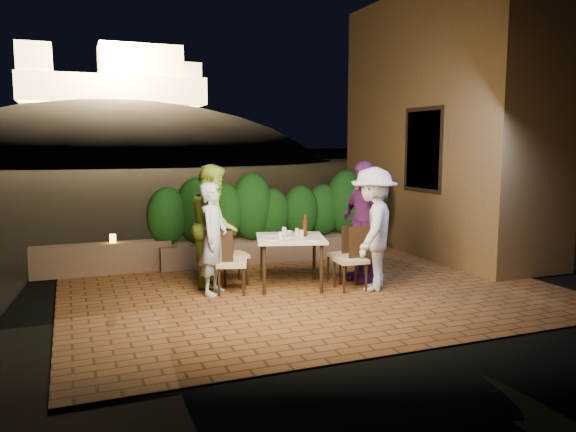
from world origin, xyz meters
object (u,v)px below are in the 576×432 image
diner_white (373,229)px  diner_purple (363,222)px  diner_blue (213,239)px  bowl (287,232)px  chair_left_front (232,262)px  chair_left_back (232,254)px  parapet_lamp (113,239)px  beer_bottle (305,225)px  chair_right_back (343,254)px  dining_table (290,262)px  diner_green (214,225)px  chair_right_front (350,258)px

diner_white → diner_purple: (0.12, 0.50, 0.04)m
diner_blue → diner_purple: size_ratio=0.85×
bowl → chair_left_front: (-0.98, -0.35, -0.32)m
chair_left_back → parapet_lamp: chair_left_back is taller
beer_bottle → chair_right_back: size_ratio=0.39×
beer_bottle → diner_blue: (-1.38, 0.07, -0.13)m
chair_left_front → diner_white: bearing=3.6°
dining_table → diner_green: diner_green is taller
chair_left_front → parapet_lamp: bearing=146.3°
diner_purple → diner_green: bearing=-109.1°
chair_left_front → diner_green: 0.76m
dining_table → chair_left_front: size_ratio=1.10×
chair_left_back → parapet_lamp: bearing=135.8°
chair_left_back → diner_white: (1.81, -1.08, 0.43)m
chair_left_back → beer_bottle: bearing=-32.7°
diner_green → beer_bottle: bearing=-100.6°
chair_left_front → diner_white: (1.96, -0.54, 0.44)m
dining_table → bowl: size_ratio=6.06×
diner_blue → beer_bottle: bearing=-59.1°
chair_right_back → diner_blue: (-2.04, 0.02, 0.36)m
chair_right_back → bowl: bearing=-28.0°
diner_green → bowl: bearing=-87.7°
bowl → chair_right_front: bearing=-49.1°
diner_green → parapet_lamp: size_ratio=12.97×
parapet_lamp → chair_left_back: bearing=-40.6°
dining_table → diner_white: bearing=-28.3°
bowl → diner_purple: bearing=-19.5°
diner_white → diner_purple: 0.51m
diner_green → diner_purple: bearing=-91.0°
chair_right_back → diner_white: (0.18, -0.59, 0.46)m
chair_left_front → chair_right_front: chair_right_front is taller
parapet_lamp → dining_table: bearing=-38.7°
diner_blue → diner_purple: (2.33, -0.11, 0.14)m
chair_right_back → beer_bottle: bearing=-3.4°
diner_green → parapet_lamp: 1.95m
dining_table → chair_right_front: chair_right_front is taller
diner_white → chair_right_front: bearing=-68.5°
dining_table → diner_purple: (1.18, -0.07, 0.55)m
dining_table → diner_purple: bearing=-3.5°
chair_left_back → diner_purple: 2.07m
chair_right_front → chair_right_back: size_ratio=1.07×
beer_bottle → chair_right_back: bearing=4.2°
chair_right_back → diner_white: bearing=99.3°
chair_right_back → diner_green: diner_green is taller
chair_right_back → parapet_lamp: chair_right_back is taller
diner_white → diner_purple: size_ratio=0.96×
diner_blue → diner_green: (0.15, 0.53, 0.12)m
chair_left_front → diner_purple: 2.14m
bowl → diner_blue: size_ratio=0.10×
beer_bottle → parapet_lamp: (-2.60, 1.94, -0.35)m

